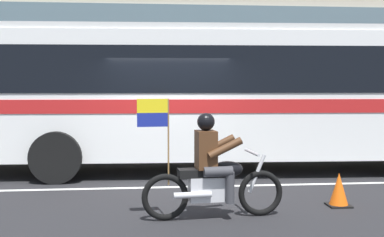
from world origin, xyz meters
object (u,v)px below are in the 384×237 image
(transit_bus, at_px, (238,88))
(motorcycle_with_rider, at_px, (212,174))
(fire_hydrant, at_px, (325,135))
(traffic_cone, at_px, (339,191))

(transit_bus, relative_size, motorcycle_with_rider, 5.80)
(fire_hydrant, relative_size, traffic_cone, 1.36)
(fire_hydrant, distance_m, traffic_cone, 6.39)
(transit_bus, relative_size, fire_hydrant, 16.94)
(fire_hydrant, height_order, traffic_cone, fire_hydrant)
(transit_bus, xyz_separation_m, fire_hydrant, (2.99, 2.49, -1.37))
(transit_bus, height_order, traffic_cone, transit_bus)
(motorcycle_with_rider, xyz_separation_m, fire_hydrant, (4.17, 6.57, -0.15))
(fire_hydrant, bearing_deg, transit_bus, -140.27)
(motorcycle_with_rider, xyz_separation_m, traffic_cone, (2.15, 0.51, -0.41))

